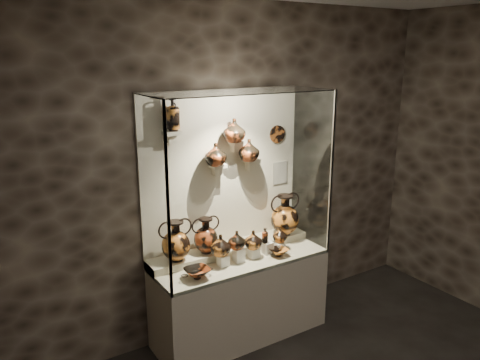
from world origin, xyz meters
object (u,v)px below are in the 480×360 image
kylix_right (279,252)px  amphora_mid (206,235)px  kylix_left (197,272)px  ovoid_vase_c (249,150)px  amphora_left (176,241)px  jug_e (280,235)px  jug_c (253,240)px  amphora_right (285,215)px  lekythos_tall (173,113)px  jug_b (237,240)px  jug_a (220,245)px  ovoid_vase_b (234,130)px  ovoid_vase_a (216,154)px  lekythos_small (265,235)px

kylix_right → amphora_mid: bearing=163.8°
kylix_left → ovoid_vase_c: 1.25m
amphora_left → jug_e: amphora_left is taller
kylix_right → jug_c: bearing=165.1°
amphora_right → jug_c: size_ratio=2.38×
amphora_mid → lekythos_tall: (-0.25, 0.07, 1.15)m
amphora_left → lekythos_tall: 1.14m
jug_b → jug_a: bearing=-162.6°
jug_a → jug_e: 0.68m
amphora_mid → jug_e: 0.75m
amphora_right → jug_b: amphora_right is taller
kylix_left → ovoid_vase_c: ovoid_vase_c is taller
amphora_right → ovoid_vase_c: ovoid_vase_c is taller
jug_e → ovoid_vase_b: size_ratio=0.69×
lekythos_tall → ovoid_vase_a: (0.39, -0.04, -0.40)m
jug_b → lekythos_tall: (-0.47, 0.27, 1.18)m
jug_c → kylix_left: (-0.65, -0.10, -0.12)m
lekythos_small → ovoid_vase_c: 0.83m
amphora_right → ovoid_vase_c: (-0.40, 0.07, 0.71)m
jug_c → kylix_left: jug_c is taller
jug_e → lekythos_small: 0.20m
amphora_mid → lekythos_tall: lekythos_tall is taller
lekythos_tall → jug_c: bearing=-30.0°
jug_b → ovoid_vase_c: ovoid_vase_c is taller
jug_c → kylix_right: size_ratio=0.80×
jug_b → ovoid_vase_a: 0.81m
amphora_right → lekythos_tall: (-1.15, 0.11, 1.11)m
amphora_right → jug_b: bearing=173.6°
jug_c → kylix_left: bearing=-171.5°
kylix_left → jug_a: bearing=40.9°
amphora_mid → jug_c: size_ratio=1.90×
jug_b → kylix_left: bearing=-146.1°
amphora_right → ovoid_vase_c: bearing=149.9°
kylix_right → ovoid_vase_b: bearing=140.4°
jug_c → jug_e: 0.33m
jug_c → lekythos_small: size_ratio=1.09×
kylix_right → ovoid_vase_b: ovoid_vase_b is taller
kylix_left → lekythos_small: bearing=27.3°
lekythos_tall → kylix_right: bearing=-30.4°
amphora_left → lekythos_small: (0.84, -0.19, -0.06)m
amphora_mid → ovoid_vase_b: ovoid_vase_b is taller
jug_c → ovoid_vase_a: ovoid_vase_a is taller
amphora_right → ovoid_vase_b: bearing=153.2°
jug_c → lekythos_tall: lekythos_tall is taller
lekythos_small → amphora_right: bearing=48.9°
jug_b → ovoid_vase_c: (0.29, 0.24, 0.78)m
lekythos_small → jug_c: bearing=-156.4°
jug_a → lekythos_small: (0.48, -0.02, 0.00)m
jug_a → jug_e: (0.68, 0.00, -0.04)m
jug_e → amphora_right: bearing=56.9°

